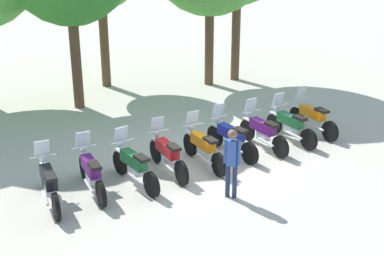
{
  "coord_description": "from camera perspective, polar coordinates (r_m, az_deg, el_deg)",
  "views": [
    {
      "loc": [
        -7.6,
        -10.61,
        6.02
      ],
      "look_at": [
        0.0,
        0.5,
        0.9
      ],
      "focal_mm": 49.03,
      "sensor_mm": 36.0,
      "label": 1
    }
  ],
  "objects": [
    {
      "name": "person_0",
      "position": [
        12.27,
        4.36,
        -3.3
      ],
      "size": [
        0.32,
        0.37,
        1.73
      ],
      "rotation": [
        0.0,
        0.0,
        0.66
      ],
      "color": "#232D4C",
      "rests_on": "ground_plane"
    },
    {
      "name": "motorcycle_6",
      "position": [
        15.35,
        7.68,
        -0.37
      ],
      "size": [
        0.62,
        2.19,
        1.37
      ],
      "rotation": [
        0.0,
        0.0,
        1.51
      ],
      "color": "black",
      "rests_on": "ground_plane"
    },
    {
      "name": "motorcycle_1",
      "position": [
        12.94,
        -10.92,
        -4.75
      ],
      "size": [
        0.7,
        2.18,
        1.37
      ],
      "rotation": [
        0.0,
        0.0,
        1.41
      ],
      "color": "black",
      "rests_on": "ground_plane"
    },
    {
      "name": "motorcycle_5",
      "position": [
        14.81,
        4.25,
        -1.04
      ],
      "size": [
        0.62,
        2.19,
        1.37
      ],
      "rotation": [
        0.0,
        0.0,
        1.58
      ],
      "color": "black",
      "rests_on": "ground_plane"
    },
    {
      "name": "motorcycle_2",
      "position": [
        13.14,
        -6.34,
        -4.07
      ],
      "size": [
        0.62,
        2.19,
        1.37
      ],
      "rotation": [
        0.0,
        0.0,
        1.6
      ],
      "color": "black",
      "rests_on": "ground_plane"
    },
    {
      "name": "motorcycle_4",
      "position": [
        14.14,
        1.21,
        -2.08
      ],
      "size": [
        0.62,
        2.19,
        1.37
      ],
      "rotation": [
        0.0,
        0.0,
        1.48
      ],
      "color": "black",
      "rests_on": "ground_plane"
    },
    {
      "name": "motorcycle_8",
      "position": [
        16.78,
        12.96,
        1.14
      ],
      "size": [
        0.62,
        2.19,
        1.37
      ],
      "rotation": [
        0.0,
        0.0,
        1.47
      ],
      "color": "black",
      "rests_on": "ground_plane"
    },
    {
      "name": "ground_plane",
      "position": [
        14.37,
        1.13,
        -3.94
      ],
      "size": [
        80.0,
        80.0,
        0.0
      ],
      "primitive_type": "plane",
      "color": "#BCB7A8"
    },
    {
      "name": "motorcycle_3",
      "position": [
        13.71,
        -2.71,
        -2.85
      ],
      "size": [
        0.64,
        2.19,
        1.37
      ],
      "rotation": [
        0.0,
        0.0,
        1.46
      ],
      "color": "black",
      "rests_on": "ground_plane"
    },
    {
      "name": "motorcycle_7",
      "position": [
        16.0,
        10.63,
        0.34
      ],
      "size": [
        0.62,
        2.19,
        1.37
      ],
      "rotation": [
        0.0,
        0.0,
        1.52
      ],
      "color": "black",
      "rests_on": "ground_plane"
    },
    {
      "name": "motorcycle_0",
      "position": [
        12.62,
        -15.31,
        -5.82
      ],
      "size": [
        0.73,
        2.17,
        1.37
      ],
      "rotation": [
        0.0,
        0.0,
        1.39
      ],
      "color": "black",
      "rests_on": "ground_plane"
    }
  ]
}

